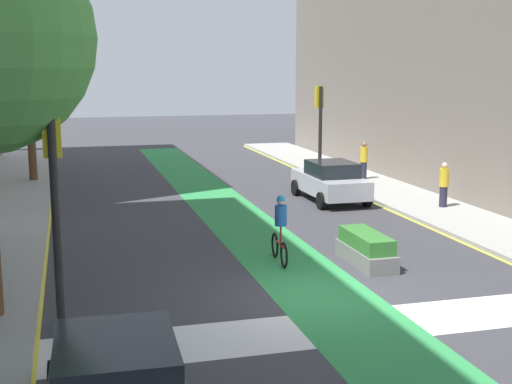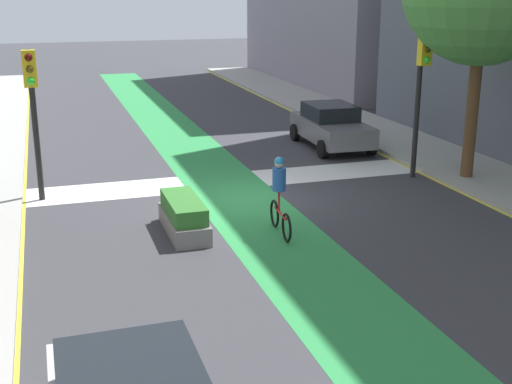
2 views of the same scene
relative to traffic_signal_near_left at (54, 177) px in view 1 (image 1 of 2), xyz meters
The scene contains 12 objects.
ground_plane 6.35m from the traffic_signal_near_left, ahead, with size 120.00×120.00×0.00m, color #38383D.
bike_lane_paint 6.58m from the traffic_signal_near_left, ahead, with size 2.40×60.00×0.01m, color #2D8C47.
crosswalk_band 6.47m from the traffic_signal_near_left, 14.28° to the right, with size 12.00×1.80×0.01m, color silver.
curb_stripe_left 3.16m from the traffic_signal_near_left, 128.95° to the left, with size 0.16×60.00×0.01m, color yellow.
traffic_signal_near_left is the anchor object (origin of this frame).
traffic_signal_far_right 19.09m from the traffic_signal_near_left, 54.15° to the left, with size 0.35×0.52×4.33m.
car_silver_right_far 15.20m from the traffic_signal_near_left, 47.94° to the left, with size 2.04×4.21×1.57m.
cyclist_in_lane 6.86m from the traffic_signal_near_left, 30.84° to the left, with size 0.32×1.73×1.86m.
pedestrian_sidewalk_right_a 15.88m from the traffic_signal_near_left, 31.97° to the left, with size 0.34×0.34×1.63m.
pedestrian_sidewalk_right_b 20.07m from the traffic_signal_near_left, 48.72° to the left, with size 0.34×0.34×1.68m.
street_tree_far 18.88m from the traffic_signal_near_left, 94.02° to the left, with size 3.34×3.34×7.27m.
median_planter 8.65m from the traffic_signal_near_left, 18.90° to the left, with size 0.83×2.32×0.85m.
Camera 1 is at (-5.20, -14.30, 5.15)m, focal length 48.56 mm.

